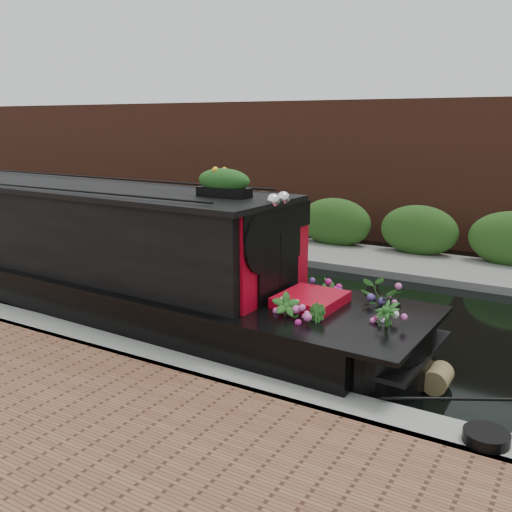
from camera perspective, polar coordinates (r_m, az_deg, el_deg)
The scene contains 8 objects.
ground at distance 11.32m, azimuth -2.76°, elevation -4.22°, with size 80.00×80.00×0.00m, color black.
near_bank_coping at distance 8.93m, azimuth -14.72°, elevation -9.60°, with size 40.00×0.60×0.50m, color gray.
far_bank_path at distance 14.87m, azimuth 6.24°, elevation 0.01°, with size 40.00×2.40×0.34m, color slate.
far_hedge at distance 15.67m, azimuth 7.62°, elevation 0.67°, with size 40.00×1.10×2.80m, color #28511B.
far_brick_wall at distance 17.58m, azimuth 10.35°, elevation 1.96°, with size 40.00×1.00×8.00m, color brown.
narrowboat at distance 11.14m, azimuth -17.87°, elevation -0.42°, with size 12.75×2.63×2.97m.
rope_fender at distance 7.93m, azimuth 17.71°, elevation -11.55°, with size 0.33×0.33×0.44m, color olive.
coiled_mooring_rope at distance 6.47m, azimuth 22.04°, elevation -16.43°, with size 0.46×0.46×0.12m, color black.
Camera 1 is at (6.00, -8.96, 3.43)m, focal length 40.00 mm.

